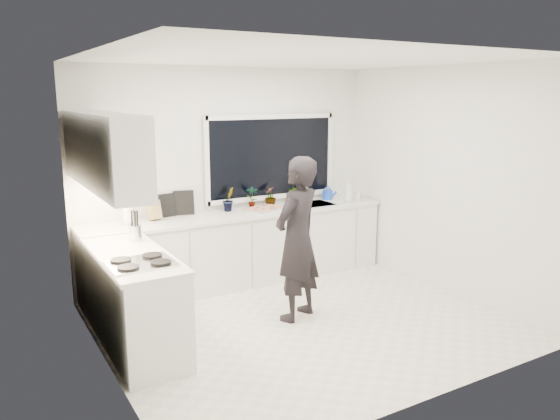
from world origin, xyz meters
TOP-DOWN VIEW (x-y plane):
  - floor at (0.00, 0.00)m, footprint 4.00×3.50m
  - wall_back at (0.00, 1.76)m, footprint 4.00×0.02m
  - wall_left at (-2.01, 0.00)m, footprint 0.02×3.50m
  - wall_right at (2.01, 0.00)m, footprint 0.02×3.50m
  - ceiling at (0.00, 0.00)m, footprint 4.00×3.50m
  - window at (0.60, 1.73)m, footprint 1.80×0.02m
  - base_cabinets_back at (0.00, 1.45)m, footprint 3.92×0.58m
  - base_cabinets_left at (-1.67, 0.35)m, footprint 0.58×1.60m
  - countertop_back at (0.00, 1.44)m, footprint 3.94×0.62m
  - countertop_left at (-1.67, 0.35)m, footprint 0.62×1.60m
  - upper_cabinets at (-1.79, 0.70)m, footprint 0.34×2.10m
  - sink at (1.05, 1.45)m, footprint 0.58×0.42m
  - faucet at (1.05, 1.65)m, footprint 0.03×0.03m
  - stovetop at (-1.69, -0.00)m, footprint 0.56×0.48m
  - person at (0.02, 0.16)m, footprint 0.75×0.64m
  - pizza_tray at (0.32, 1.42)m, footprint 0.55×0.48m
  - pizza at (0.32, 1.42)m, footprint 0.50×0.43m
  - watering_can at (1.43, 1.61)m, footprint 0.16×0.16m
  - paper_towel_roll at (-1.37, 1.55)m, footprint 0.14×0.14m
  - knife_block at (-1.05, 1.59)m, footprint 0.14×0.12m
  - utensil_crock at (-1.51, 0.80)m, footprint 0.17×0.17m
  - picture_frame_large at (-0.88, 1.69)m, footprint 0.22×0.04m
  - picture_frame_small at (-0.65, 1.69)m, footprint 0.25×0.08m
  - herb_plants at (0.51, 1.61)m, footprint 1.25×0.25m
  - soap_bottles at (1.59, 1.30)m, footprint 0.29×0.15m

SIDE VIEW (x-z plane):
  - floor at x=0.00m, z-range -0.02..0.00m
  - base_cabinets_back at x=0.00m, z-range 0.00..0.88m
  - base_cabinets_left at x=-1.67m, z-range 0.00..0.88m
  - sink at x=1.05m, z-range 0.80..0.94m
  - person at x=0.02m, z-range 0.00..1.75m
  - countertop_back at x=0.00m, z-range 0.88..0.92m
  - countertop_left at x=-1.67m, z-range 0.88..0.92m
  - stovetop at x=-1.69m, z-range 0.92..0.95m
  - pizza_tray at x=0.32m, z-range 0.92..0.95m
  - pizza at x=0.32m, z-range 0.95..0.96m
  - watering_can at x=1.43m, z-range 0.92..1.05m
  - utensil_crock at x=-1.51m, z-range 0.92..1.08m
  - faucet at x=1.05m, z-range 0.92..1.14m
  - knife_block at x=-1.05m, z-range 0.92..1.14m
  - paper_towel_roll at x=-1.37m, z-range 0.92..1.18m
  - herb_plants at x=0.51m, z-range 0.91..1.20m
  - picture_frame_large at x=-0.88m, z-range 0.92..1.20m
  - soap_bottles at x=1.59m, z-range 0.91..1.23m
  - picture_frame_small at x=-0.65m, z-range 0.92..1.22m
  - wall_back at x=0.00m, z-range 0.00..2.70m
  - wall_left at x=-2.01m, z-range 0.00..2.70m
  - wall_right at x=2.01m, z-range 0.00..2.70m
  - window at x=0.60m, z-range 1.05..2.05m
  - upper_cabinets at x=-1.79m, z-range 1.50..2.20m
  - ceiling at x=0.00m, z-range 2.70..2.72m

